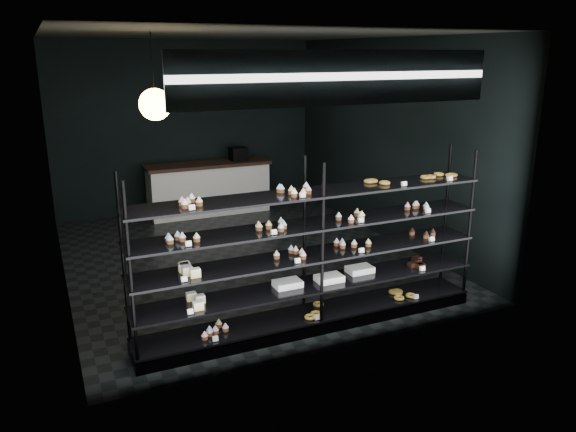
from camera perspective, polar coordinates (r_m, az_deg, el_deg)
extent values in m
cube|color=black|center=(8.56, -4.70, -4.05)|extent=(5.00, 6.00, 0.01)
cube|color=black|center=(8.03, -5.25, 17.80)|extent=(5.00, 6.00, 0.01)
cube|color=black|center=(11.00, -10.22, 8.87)|extent=(5.00, 0.01, 3.20)
cube|color=black|center=(5.47, 5.54, 1.63)|extent=(5.00, 0.01, 3.20)
cube|color=black|center=(7.71, -22.83, 4.74)|extent=(0.01, 6.00, 3.20)
cube|color=black|center=(9.26, 9.91, 7.53)|extent=(0.01, 6.00, 3.20)
cube|color=black|center=(6.46, 2.46, -10.58)|extent=(4.00, 0.50, 0.12)
cylinder|color=black|center=(5.34, -15.67, -6.24)|extent=(0.04, 0.04, 1.85)
cylinder|color=black|center=(5.75, -16.37, -4.67)|extent=(0.04, 0.04, 1.85)
cylinder|color=black|center=(5.91, 3.52, -3.43)|extent=(0.04, 0.04, 1.85)
cylinder|color=black|center=(6.28, 1.67, -2.20)|extent=(0.04, 0.04, 1.85)
cylinder|color=black|center=(7.00, 17.96, -1.04)|extent=(0.04, 0.04, 1.85)
cylinder|color=black|center=(7.32, 15.69, -0.11)|extent=(0.04, 0.04, 1.85)
cube|color=black|center=(6.42, 2.47, -9.86)|extent=(4.00, 0.50, 0.03)
cube|color=black|center=(6.27, 2.51, -6.99)|extent=(4.00, 0.50, 0.02)
cube|color=black|center=(6.14, 2.55, -3.99)|extent=(4.00, 0.50, 0.02)
cube|color=black|center=(6.03, 2.59, -0.87)|extent=(4.00, 0.50, 0.02)
cube|color=black|center=(5.93, 2.63, 2.36)|extent=(4.00, 0.50, 0.02)
cube|color=white|center=(5.30, -9.36, 0.88)|extent=(0.06, 0.04, 0.06)
cube|color=white|center=(5.67, 1.52, 2.12)|extent=(0.06, 0.04, 0.06)
cube|color=white|center=(6.26, 11.33, 3.16)|extent=(0.05, 0.04, 0.06)
cube|color=white|center=(6.69, 16.25, 3.66)|extent=(0.06, 0.04, 0.06)
cube|color=white|center=(5.39, -10.15, -2.82)|extent=(0.06, 0.04, 0.06)
cube|color=white|center=(5.65, -1.28, -1.63)|extent=(0.05, 0.04, 0.06)
cube|color=white|center=(6.07, 7.02, -0.49)|extent=(0.06, 0.04, 0.06)
cube|color=white|center=(6.57, 13.81, 0.46)|extent=(0.06, 0.04, 0.06)
cube|color=white|center=(5.49, -10.90, -6.39)|extent=(0.06, 0.04, 0.06)
cube|color=white|center=(5.85, 0.63, -4.64)|extent=(0.06, 0.04, 0.06)
cube|color=white|center=(6.22, 7.63, -3.47)|extent=(0.06, 0.04, 0.06)
cube|color=white|center=(6.74, 14.38, -2.30)|extent=(0.06, 0.04, 0.06)
cube|color=white|center=(5.65, -9.62, -9.51)|extent=(0.06, 0.04, 0.06)
cube|color=white|center=(6.80, 13.53, -5.21)|extent=(0.06, 0.04, 0.06)
cube|color=white|center=(5.87, -7.08, -12.21)|extent=(0.06, 0.04, 0.06)
cube|color=white|center=(6.26, 3.36, -10.18)|extent=(0.05, 0.04, 0.06)
cube|color=white|center=(6.87, 12.66, -8.07)|extent=(0.06, 0.04, 0.06)
cube|color=#0C1140|center=(5.36, 5.45, 13.80)|extent=(3.20, 0.04, 0.45)
cube|color=white|center=(5.35, 5.56, 13.79)|extent=(3.30, 0.02, 0.50)
cylinder|color=black|center=(6.14, -13.64, 15.13)|extent=(0.01, 0.01, 0.56)
sphere|color=#EFC153|center=(6.16, -13.36, 10.97)|extent=(0.33, 0.33, 0.33)
cube|color=silver|center=(10.79, -8.05, 2.66)|extent=(2.25, 0.60, 0.92)
cube|color=black|center=(10.68, -8.15, 5.22)|extent=(2.34, 0.65, 0.06)
cube|color=black|center=(10.83, -5.08, 6.31)|extent=(0.30, 0.30, 0.25)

